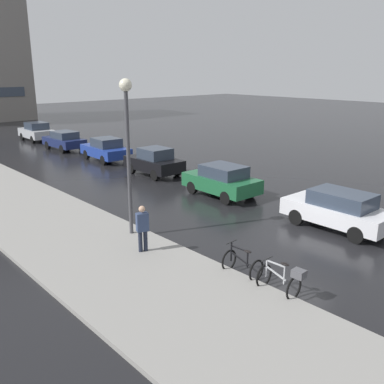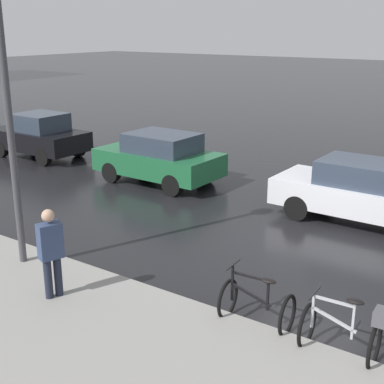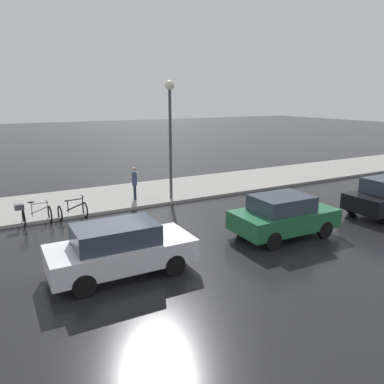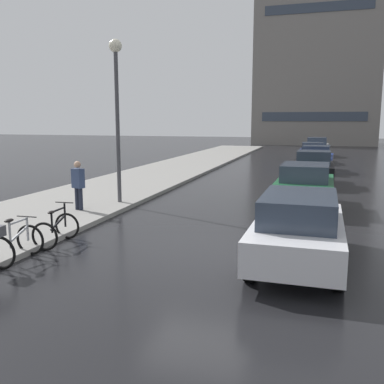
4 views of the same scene
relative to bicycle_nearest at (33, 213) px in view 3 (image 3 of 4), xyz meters
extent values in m
plane|color=black|center=(3.58, 2.09, -0.50)|extent=(140.00, 140.00, 0.00)
cube|color=gray|center=(-2.42, 12.09, -0.43)|extent=(4.80, 60.00, 0.14)
torus|color=black|center=(-0.03, 0.65, -0.15)|extent=(0.72, 0.09, 0.72)
torus|color=black|center=(0.01, -0.36, -0.15)|extent=(0.72, 0.09, 0.72)
cube|color=#ADAFB5|center=(0.00, -0.03, 0.14)|extent=(0.04, 0.04, 0.58)
cube|color=#ADAFB5|center=(-0.02, 0.57, 0.13)|extent=(0.04, 0.04, 0.54)
cube|color=#ADAFB5|center=(-0.01, 0.27, 0.38)|extent=(0.06, 0.60, 0.04)
cube|color=#ADAFB5|center=(-0.01, 0.25, 0.09)|extent=(0.06, 0.68, 0.25)
ellipsoid|color=black|center=(0.00, -0.03, 0.46)|extent=(0.15, 0.27, 0.07)
cylinder|color=black|center=(-0.02, 0.57, 0.42)|extent=(0.50, 0.05, 0.03)
cube|color=#4C4C51|center=(0.02, -0.48, 0.33)|extent=(0.29, 0.35, 0.22)
torus|color=black|center=(0.02, 2.07, -0.16)|extent=(0.69, 0.10, 0.69)
torus|color=black|center=(0.09, 1.02, -0.16)|extent=(0.69, 0.10, 0.69)
cube|color=black|center=(0.07, 1.36, 0.09)|extent=(0.04, 0.04, 0.49)
cube|color=black|center=(0.03, 1.99, 0.15)|extent=(0.04, 0.04, 0.62)
cube|color=black|center=(0.05, 1.68, 0.35)|extent=(0.08, 0.63, 0.04)
cube|color=black|center=(0.05, 1.65, 0.04)|extent=(0.08, 0.72, 0.26)
ellipsoid|color=black|center=(0.07, 1.36, 0.36)|extent=(0.16, 0.27, 0.07)
cylinder|color=black|center=(0.03, 1.99, 0.48)|extent=(0.50, 0.06, 0.03)
cube|color=silver|center=(5.89, 1.77, 0.14)|extent=(1.85, 4.21, 0.66)
cube|color=#2D3847|center=(5.89, 1.61, 0.76)|extent=(1.50, 2.34, 0.58)
cylinder|color=black|center=(5.11, 3.08, -0.18)|extent=(0.23, 0.64, 0.64)
cylinder|color=black|center=(6.71, 3.06, -0.18)|extent=(0.23, 0.64, 0.64)
cylinder|color=black|center=(5.08, 0.49, -0.18)|extent=(0.23, 0.64, 0.64)
cylinder|color=black|center=(6.68, 0.47, -0.18)|extent=(0.23, 0.64, 0.64)
cube|color=#1E6038|center=(5.80, 8.04, 0.16)|extent=(1.99, 3.93, 0.68)
cube|color=#2D3847|center=(5.80, 7.89, 0.78)|extent=(1.61, 2.11, 0.57)
cylinder|color=black|center=(4.97, 9.27, -0.18)|extent=(0.23, 0.64, 0.64)
cylinder|color=black|center=(6.68, 9.23, -0.18)|extent=(0.23, 0.64, 0.64)
cylinder|color=black|center=(4.92, 6.86, -0.18)|extent=(0.23, 0.64, 0.64)
cylinder|color=black|center=(6.64, 6.82, -0.18)|extent=(0.23, 0.64, 0.64)
cylinder|color=black|center=(5.17, 12.66, -0.18)|extent=(0.22, 0.64, 0.64)
cylinder|color=#1E2333|center=(-1.38, 4.86, -0.07)|extent=(0.14, 0.14, 0.87)
cylinder|color=#1E2333|center=(-1.21, 4.80, -0.07)|extent=(0.14, 0.14, 0.87)
cube|color=navy|center=(-1.29, 4.83, 0.69)|extent=(0.46, 0.36, 0.63)
sphere|color=tan|center=(-1.29, 4.83, 1.14)|extent=(0.22, 0.22, 0.22)
cylinder|color=#424247|center=(-0.64, 6.50, 2.20)|extent=(0.14, 0.14, 5.41)
sphere|color=#F2EACC|center=(-0.64, 6.50, 5.08)|extent=(0.45, 0.45, 0.45)
camera|label=1|loc=(-9.06, -6.27, 5.60)|focal=40.00mm
camera|label=2|loc=(-6.87, -1.96, 4.19)|focal=50.00mm
camera|label=3|loc=(15.73, -1.30, 4.55)|focal=35.00mm
camera|label=4|loc=(6.24, -7.37, 2.56)|focal=40.00mm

